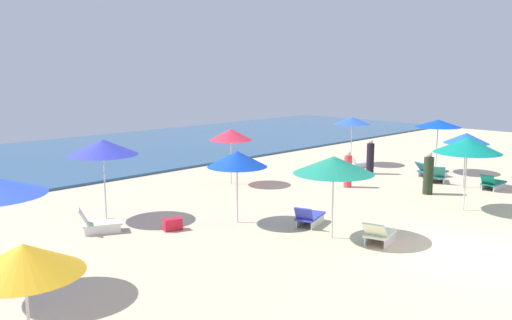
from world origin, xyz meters
The scene contains 22 objects.
ground_plane centered at (0.00, 0.00, 0.00)m, with size 60.00×60.00×0.00m, color beige.
ocean centered at (0.00, 22.48, 0.06)m, with size 60.00×15.03×0.12m, color #29537D.
umbrella_0 centered at (-5.08, 9.75, 2.42)m, with size 2.30×2.30×2.68m.
lounge_chair_0_0 centered at (-6.07, 8.49, 0.30)m, with size 1.42×1.08×0.82m.
umbrella_1 centered at (-2.29, 6.29, 2.10)m, with size 1.95×1.95×2.36m.
umbrella_2 centered at (10.38, 5.74, 2.37)m, with size 2.17×2.17×2.55m.
lounge_chair_2_0 centered at (9.08, 5.33, 0.28)m, with size 1.62×1.16×0.74m.
umbrella_3 centered at (7.97, 3.29, 2.11)m, with size 1.84×1.84×2.33m.
lounge_chair_3_0 centered at (8.51, 2.29, 0.26)m, with size 1.45×0.60×0.69m.
lounge_chair_3_1 centered at (8.21, 4.58, 0.29)m, with size 1.34×1.09×0.79m.
umbrella_4 centered at (-10.83, 2.03, 2.06)m, with size 1.85×1.85×2.31m.
umbrella_5 centered at (1.57, 10.79, 2.17)m, with size 1.87×1.87×2.41m.
umbrella_6 centered at (4.40, 1.70, 2.34)m, with size 2.31×2.31×2.61m.
umbrella_7 centered at (9.30, 9.94, 2.29)m, with size 1.88×1.88×2.48m.
lounge_chair_7_0 centered at (8.71, 9.18, 0.26)m, with size 1.44×0.73×0.67m.
umbrella_8 centered at (-1.44, 3.10, 2.21)m, with size 2.37×2.37×2.46m.
lounge_chair_8_0 centered at (-0.90, 4.40, 0.27)m, with size 1.49×0.98×0.71m.
lounge_chair_8_1 centered at (-0.94, 1.81, 0.30)m, with size 1.42×0.95×0.75m.
beachgoer_0 centered at (7.78, 7.78, 0.77)m, with size 0.50×0.50×1.66m.
beachgoer_1 centered at (4.62, 6.83, 0.71)m, with size 0.47×0.47×1.53m.
beachgoer_2 centered at (5.83, 3.81, 0.79)m, with size 0.54×0.54×1.71m.
cooler_box_0 centered at (-4.31, 7.09, 0.18)m, with size 0.56×0.30×0.37m, color red.
Camera 1 is at (-13.94, -6.13, 4.98)m, focal length 37.78 mm.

